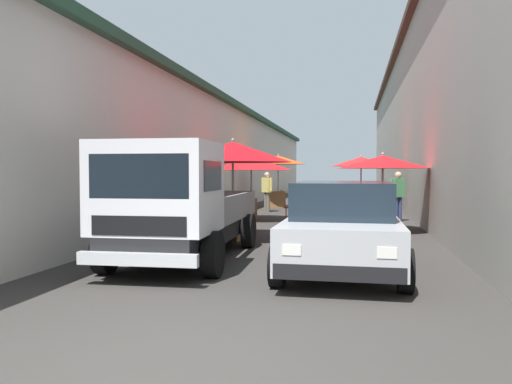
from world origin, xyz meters
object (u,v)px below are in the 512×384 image
fruit_stall_mid_lane (381,174)px  vendor_in_shade (398,193)px  plastic_stool (289,210)px  fruit_stall_near_left (278,165)px  hatchback_car (343,226)px  parked_scooter (165,223)px  fruit_stall_near_right (251,168)px  vendor_by_crates (267,189)px  fruit_stall_far_right (362,170)px  delivery_truck (172,206)px  fruit_stall_far_left (232,160)px

fruit_stall_mid_lane → vendor_in_shade: bearing=-12.7°
vendor_in_shade → plastic_stool: bearing=86.7°
fruit_stall_near_left → vendor_in_shade: (-5.47, -4.74, -0.99)m
fruit_stall_near_left → hatchback_car: size_ratio=0.62×
parked_scooter → fruit_stall_near_left: bearing=-4.3°
fruit_stall_mid_lane → fruit_stall_near_right: (2.53, 4.05, 0.18)m
fruit_stall_near_left → fruit_stall_mid_lane: size_ratio=1.02×
fruit_stall_near_right → vendor_by_crates: (3.69, 0.09, -0.82)m
fruit_stall_far_right → vendor_by_crates: fruit_stall_far_right is taller
fruit_stall_near_left → fruit_stall_near_right: size_ratio=0.91×
parked_scooter → hatchback_car: bearing=-121.4°
fruit_stall_near_left → fruit_stall_far_right: (-2.48, -3.65, -0.25)m
fruit_stall_far_right → fruit_stall_near_right: (-3.57, 3.66, 0.07)m
hatchback_car → vendor_by_crates: 12.08m
delivery_truck → plastic_stool: 9.05m
vendor_by_crates → fruit_stall_far_right: bearing=-91.8°
fruit_stall_far_right → parked_scooter: size_ratio=1.38×
fruit_stall_near_right → hatchback_car: bearing=-158.3°
hatchback_car → fruit_stall_near_right: bearing=21.7°
fruit_stall_near_right → vendor_in_shade: size_ratio=1.65×
vendor_in_shade → plastic_stool: vendor_in_shade is taller
fruit_stall_far_right → plastic_stool: 3.96m
fruit_stall_near_left → vendor_by_crates: bearing=177.5°
fruit_stall_near_right → delivery_truck: (-8.20, -0.34, -0.71)m
vendor_by_crates → vendor_in_shade: 5.76m
fruit_stall_mid_lane → parked_scooter: size_ratio=1.44×
fruit_stall_far_left → fruit_stall_near_right: (4.74, 0.52, -0.14)m
vendor_by_crates → plastic_stool: vendor_by_crates is taller
fruit_stall_near_left → vendor_in_shade: size_ratio=1.51×
delivery_truck → vendor_by_crates: size_ratio=3.09×
fruit_stall_far_left → fruit_stall_near_right: size_ratio=1.04×
fruit_stall_far_right → delivery_truck: 12.25m
fruit_stall_far_right → fruit_stall_far_left: fruit_stall_far_left is taller
hatchback_car → plastic_stool: bearing=12.8°
fruit_stall_near_left → hatchback_car: (-13.99, -3.16, -1.19)m
parked_scooter → fruit_stall_mid_lane: bearing=-58.9°
fruit_stall_far_left → hatchback_car: fruit_stall_far_left is taller
parked_scooter → plastic_stool: (6.27, -2.04, -0.12)m
fruit_stall_near_left → hatchback_car: bearing=-167.3°
fruit_stall_mid_lane → fruit_stall_far_left: bearing=122.0°
fruit_stall_far_right → parked_scooter: fruit_stall_far_right is taller
fruit_stall_far_right → vendor_in_shade: size_ratio=1.42×
fruit_stall_near_right → parked_scooter: fruit_stall_near_right is taller
delivery_truck → vendor_in_shade: size_ratio=3.06×
fruit_stall_far_right → plastic_stool: size_ratio=5.28×
fruit_stall_mid_lane → fruit_stall_far_right: size_ratio=1.05×
hatchback_car → vendor_by_crates: vendor_by_crates is taller
vendor_by_crates → fruit_stall_near_right: bearing=-178.6°
delivery_truck → fruit_stall_near_right: bearing=2.4°
fruit_stall_far_right → vendor_by_crates: (0.12, 3.75, -0.75)m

